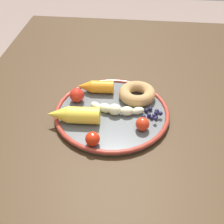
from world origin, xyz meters
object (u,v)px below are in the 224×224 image
plate (112,113)px  donut (137,94)px  dining_table (115,134)px  carrot_orange (95,87)px  tomato_far (93,139)px  tomato_mid (142,124)px  blueberry_pile (153,114)px  tomato_near (77,95)px  banana (116,109)px  carrot_yellow (73,115)px

plate → donut: donut is taller
donut → dining_table: bearing=-43.3°
dining_table → carrot_orange: (-0.08, -0.06, 0.11)m
donut → tomato_far: (0.19, -0.09, 0.00)m
plate → tomato_mid: 0.10m
carrot_orange → blueberry_pile: carrot_orange is taller
dining_table → tomato_near: 0.16m
donut → tomato_near: 0.17m
banana → blueberry_pile: (0.00, 0.10, -0.01)m
dining_table → donut: bearing=136.7°
tomato_mid → tomato_far: 0.13m
donut → tomato_near: bearing=-79.7°
dining_table → banana: banana is taller
carrot_orange → tomato_far: carrot_orange is taller
carrot_orange → donut: 0.12m
banana → carrot_yellow: bearing=-66.3°
carrot_orange → carrot_yellow: bearing=-15.0°
blueberry_pile → plate: bearing=-93.4°
tomato_mid → carrot_orange: bearing=-136.4°
carrot_orange → tomato_mid: size_ratio=3.07×
carrot_orange → tomato_mid: carrot_orange is taller
banana → tomato_mid: (0.06, 0.07, 0.00)m
blueberry_pile → tomato_mid: bearing=-26.5°
plate → carrot_orange: 0.10m
tomato_near → tomato_far: (0.16, 0.07, -0.00)m
dining_table → tomato_far: size_ratio=36.91×
dining_table → blueberry_pile: 0.14m
tomato_near → tomato_mid: tomato_near is taller
blueberry_pile → tomato_far: 0.18m
dining_table → tomato_far: tomato_far is taller
banana → plate: bearing=-100.7°
dining_table → blueberry_pile: size_ratio=21.42×
banana → donut: donut is taller
banana → tomato_mid: size_ratio=4.41×
banana → carrot_orange: 0.11m
dining_table → banana: size_ratio=8.45×
carrot_yellow → tomato_near: carrot_yellow is taller
plate → banana: banana is taller
tomato_mid → donut: bearing=-171.8°
dining_table → blueberry_pile: (0.02, 0.10, 0.10)m
dining_table → plate: bearing=-42.3°
donut → tomato_far: tomato_far is taller
tomato_far → tomato_near: bearing=-156.9°
blueberry_pile → tomato_mid: tomato_mid is taller
banana → carrot_orange: carrot_orange is taller
dining_table → carrot_orange: carrot_orange is taller
carrot_orange → tomato_near: tomato_near is taller
plate → banana: (0.00, 0.01, 0.02)m
donut → tomato_mid: tomato_mid is taller
donut → tomato_mid: size_ratio=2.97×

